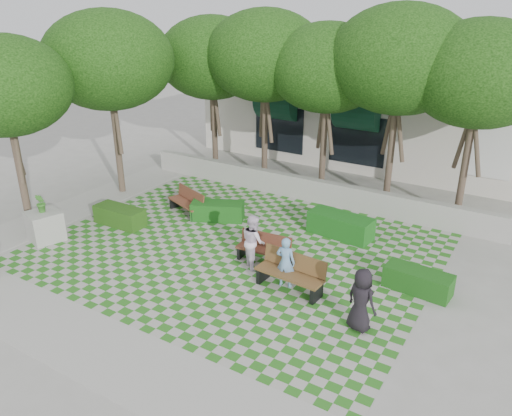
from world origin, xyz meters
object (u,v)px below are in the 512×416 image
Objects in this scene: bench_west at (187,202)px; person_white at (254,241)px; hedge_east at (418,281)px; hedge_west at (120,216)px; hedge_midright at (340,225)px; bench_east at (291,273)px; person_dark at (361,300)px; bench_mid at (264,249)px; planter_back at (45,225)px; hedge_midleft at (218,211)px; person_blue at (286,262)px.

person_white is (4.22, -2.11, 0.39)m from bench_west.
hedge_west reaches higher than hedge_east.
hedge_midright is 1.15× the size of hedge_west.
bench_east is at bearing -5.04° from hedge_west.
bench_west is 8.75m from person_dark.
person_dark is (-0.75, -2.46, 0.50)m from hedge_east.
bench_west is at bearing 173.81° from hedge_east.
bench_mid is at bearing -0.57° from bench_west.
hedge_west is 1.16× the size of person_dark.
planter_back reaches higher than bench_west.
bench_east is 7.22m from hedge_west.
bench_west reaches higher than bench_mid.
person_white is at bearing -37.42° from hedge_midleft.
person_white reaches higher than person_blue.
bench_east is at bearing 154.93° from person_blue.
bench_mid is at bearing 3.59° from hedge_west.
bench_mid is 5.75m from hedge_west.
person_blue is at bearing 166.94° from bench_east.
person_dark is at bearing -30.04° from bench_mid.
planter_back reaches higher than hedge_midleft.
bench_west is 0.85× the size of hedge_midright.
hedge_east is 1.09× the size of person_white.
hedge_east is (8.80, -0.95, -0.13)m from bench_west.
planter_back is 8.33m from person_blue.
person_blue is (1.24, -0.93, 0.33)m from bench_mid.
person_dark is at bearing -13.08° from bench_east.
planter_back is 7.15m from person_white.
person_dark reaches higher than bench_west.
bench_mid is 0.91× the size of hedge_midleft.
person_white reaches higher than person_dark.
hedge_midleft is (-3.04, 1.83, -0.09)m from bench_mid.
bench_east is 1.22× the size of planter_back.
bench_mid reaches higher than hedge_east.
hedge_midleft is at bearing 48.19° from planter_back.
bench_east is 8.52m from planter_back.
person_white is at bearing -28.19° from person_blue.
bench_west reaches higher than hedge_midleft.
bench_east is 1.23× the size of person_dark.
person_white is at bearing -113.05° from hedge_midright.
hedge_west is (-2.70, -2.19, 0.00)m from hedge_midleft.
hedge_west is at bearing -140.95° from hedge_midleft.
person_blue is (-3.22, -1.67, 0.43)m from hedge_east.
planter_back is (-6.94, -2.52, 0.13)m from bench_mid.
person_white is at bearing -5.77° from bench_west.
planter_back reaches higher than bench_mid.
person_white is at bearing -0.56° from hedge_west.
hedge_midright is at bearing 96.83° from bench_east.
hedge_midleft is 5.11m from person_blue.
person_blue is at bearing -162.29° from person_white.
person_white is (-4.58, -1.15, 0.51)m from hedge_east.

